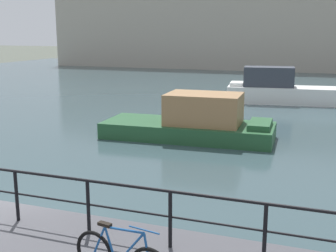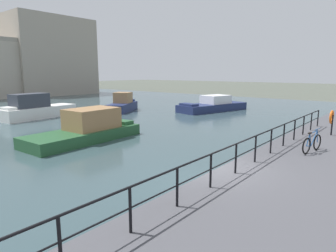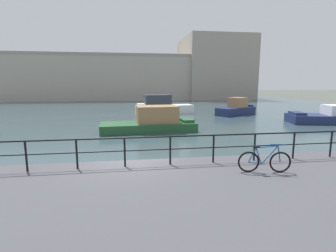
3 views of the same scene
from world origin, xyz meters
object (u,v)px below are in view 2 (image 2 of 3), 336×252
object	(u,v)px
moored_harbor_tender	(88,129)
life_ring_stand	(332,118)
moored_white_yacht	(213,105)
moored_blue_motorboat	(123,104)
moored_red_daysailer	(36,109)
parked_bicycle	(312,143)

from	to	relation	value
moored_harbor_tender	life_ring_stand	xyz separation A→B (m)	(7.08, -12.66, 1.11)
moored_white_yacht	life_ring_stand	world-z (taller)	life_ring_stand
moored_blue_motorboat	moored_white_yacht	size ratio (longest dim) A/B	0.62
moored_red_daysailer	life_ring_stand	world-z (taller)	moored_red_daysailer
moored_blue_motorboat	parked_bicycle	bearing A→B (deg)	-139.69
parked_bicycle	life_ring_stand	world-z (taller)	life_ring_stand
moored_white_yacht	life_ring_stand	xyz separation A→B (m)	(-10.85, -14.05, 1.24)
parked_bicycle	moored_red_daysailer	bearing A→B (deg)	101.06
moored_white_yacht	moored_red_daysailer	bearing A→B (deg)	-19.66
moored_blue_motorboat	moored_white_yacht	distance (m)	10.32
parked_bicycle	life_ring_stand	distance (m)	4.49
moored_harbor_tender	parked_bicycle	xyz separation A→B (m)	(2.63, -12.77, 0.53)
moored_red_daysailer	moored_blue_motorboat	bearing A→B (deg)	158.08
moored_harbor_tender	moored_blue_motorboat	distance (m)	14.38
moored_white_yacht	parked_bicycle	xyz separation A→B (m)	(-15.31, -14.17, 0.65)
moored_harbor_tender	moored_red_daysailer	world-z (taller)	moored_red_daysailer
moored_white_yacht	parked_bicycle	size ratio (longest dim) A/B	5.17
moored_blue_motorboat	moored_white_yacht	world-z (taller)	moored_blue_motorboat
moored_red_daysailer	life_ring_stand	size ratio (longest dim) A/B	5.22
moored_harbor_tender	life_ring_stand	distance (m)	14.55
moored_blue_motorboat	life_ring_stand	bearing A→B (deg)	-129.00
moored_blue_motorboat	life_ring_stand	size ratio (longest dim) A/B	3.99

